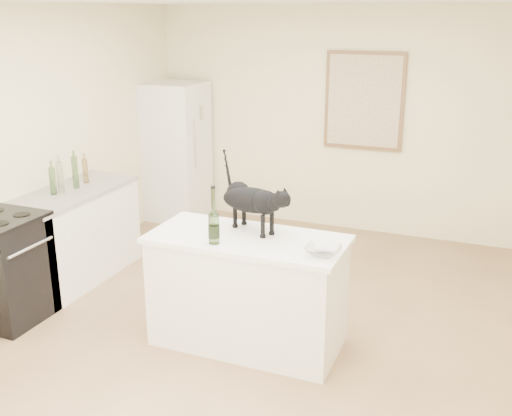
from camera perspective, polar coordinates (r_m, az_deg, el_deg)
The scene contains 17 objects.
floor at distance 5.19m, azimuth -0.92°, elevation -11.17°, with size 5.50×5.50×0.00m, color #A67F58.
ceiling at distance 4.53m, azimuth -1.10°, elevation 18.90°, with size 5.50×5.50×0.00m, color white.
wall_back at distance 7.25m, azimuth 7.68°, elevation 8.08°, with size 4.50×4.50×0.00m, color #F8F0C0.
wall_left at distance 5.93m, azimuth -21.50°, elevation 4.79°, with size 5.50×5.50×0.00m, color #F8F0C0.
island_base at distance 4.79m, azimuth -0.79°, elevation -7.97°, with size 1.44×0.67×0.86m, color white.
island_top at distance 4.61m, azimuth -0.81°, elevation -2.94°, with size 1.50×0.70×0.04m, color white.
left_cabinets at distance 6.19m, azimuth -16.67°, elevation -2.61°, with size 0.60×1.40×0.86m, color white.
left_countertop at distance 6.05m, azimuth -17.05°, elevation 1.38°, with size 0.62×1.44×0.04m, color gray.
stove at distance 5.57m, azimuth -22.42°, elevation -5.36°, with size 0.60×0.60×0.90m, color black.
fridge at distance 7.69m, azimuth -7.49°, elevation 5.25°, with size 0.68×0.68×1.70m, color white.
artwork_frame at distance 7.11m, azimuth 10.07°, elevation 9.82°, with size 0.90×0.03×1.10m, color brown.
artwork_canvas at distance 7.09m, azimuth 10.03°, elevation 9.80°, with size 0.82×0.00×1.02m, color beige.
black_cat at distance 4.66m, azimuth -0.36°, elevation 0.42°, with size 0.63×0.19×0.44m, color black, non-canonical shape.
wine_bottle at distance 4.43m, azimuth -3.98°, elevation -0.98°, with size 0.08×0.08×0.38m, color #325120.
glass_bowl at distance 4.28m, azimuth 6.29°, elevation -4.01°, with size 0.25×0.25×0.06m, color white.
fridge_paper at distance 7.51m, azimuth -5.01°, elevation 8.87°, with size 0.00×0.13×0.17m, color beige.
counter_bottle_cluster at distance 6.04m, azimuth -17.18°, elevation 2.92°, with size 0.12×0.51×0.31m.
Camera 1 is at (1.79, -4.16, 2.53)m, focal length 42.80 mm.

